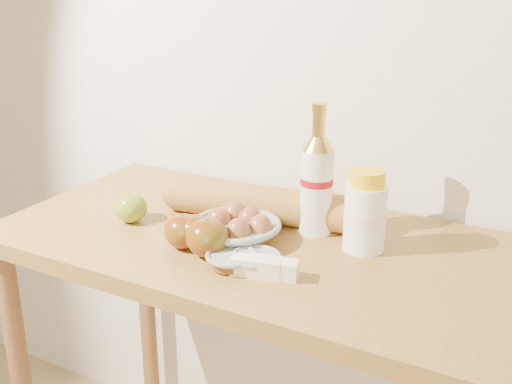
{
  "coord_description": "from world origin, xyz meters",
  "views": [
    {
      "loc": [
        0.61,
        0.04,
        1.49
      ],
      "look_at": [
        0.0,
        1.15,
        1.02
      ],
      "focal_mm": 45.0,
      "sensor_mm": 36.0,
      "label": 1
    }
  ],
  "objects_px": {
    "egg_bowl": "(237,228)",
    "cream_bottle": "(365,213)",
    "baguette": "(263,204)",
    "bourbon_bottle": "(317,182)",
    "table": "(262,288)"
  },
  "relations": [
    {
      "from": "cream_bottle",
      "to": "baguette",
      "type": "relative_size",
      "value": 0.34
    },
    {
      "from": "bourbon_bottle",
      "to": "egg_bowl",
      "type": "relative_size",
      "value": 1.12
    },
    {
      "from": "egg_bowl",
      "to": "baguette",
      "type": "bearing_deg",
      "value": 91.99
    },
    {
      "from": "table",
      "to": "egg_bowl",
      "type": "relative_size",
      "value": 4.52
    },
    {
      "from": "table",
      "to": "baguette",
      "type": "relative_size",
      "value": 2.28
    },
    {
      "from": "egg_bowl",
      "to": "baguette",
      "type": "distance_m",
      "value": 0.13
    },
    {
      "from": "egg_bowl",
      "to": "baguette",
      "type": "relative_size",
      "value": 0.51
    },
    {
      "from": "table",
      "to": "cream_bottle",
      "type": "height_order",
      "value": "cream_bottle"
    },
    {
      "from": "baguette",
      "to": "bourbon_bottle",
      "type": "bearing_deg",
      "value": -8.95
    },
    {
      "from": "cream_bottle",
      "to": "egg_bowl",
      "type": "xyz_separation_m",
      "value": [
        -0.26,
        -0.09,
        -0.05
      ]
    },
    {
      "from": "baguette",
      "to": "table",
      "type": "bearing_deg",
      "value": -70.97
    },
    {
      "from": "bourbon_bottle",
      "to": "baguette",
      "type": "bearing_deg",
      "value": 165.18
    },
    {
      "from": "egg_bowl",
      "to": "cream_bottle",
      "type": "bearing_deg",
      "value": 20.04
    },
    {
      "from": "cream_bottle",
      "to": "baguette",
      "type": "distance_m",
      "value": 0.27
    },
    {
      "from": "baguette",
      "to": "cream_bottle",
      "type": "bearing_deg",
      "value": -16.0
    }
  ]
}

